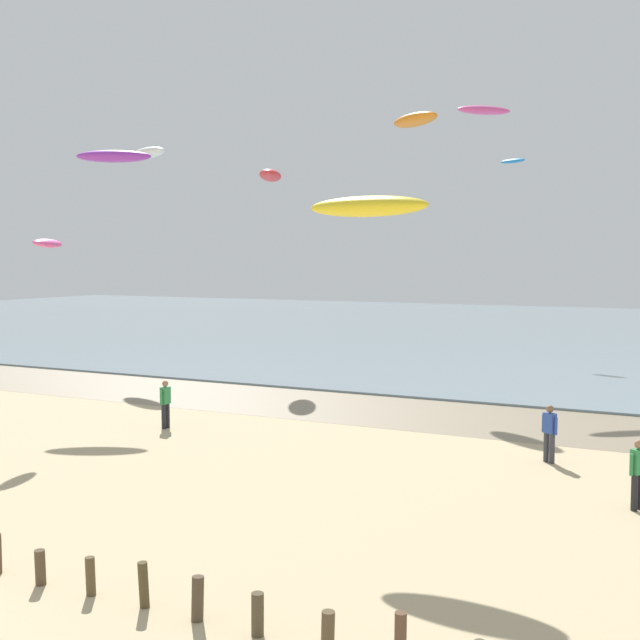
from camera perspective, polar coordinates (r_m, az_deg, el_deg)
wet_sand_strip at (r=32.69m, az=4.13°, el=-6.29°), size 120.00×6.37×0.01m
sea at (r=69.26m, az=16.25°, el=-0.81°), size 160.00×70.00×0.10m
groyne_near at (r=13.98m, az=-5.12°, el=-19.49°), size 16.67×0.34×0.87m
person_mid_beach at (r=29.57m, az=-10.72°, el=-5.69°), size 0.23×0.57×1.71m
person_by_waterline at (r=21.24m, az=21.30°, el=-9.86°), size 0.39×0.49×1.71m
person_right_flank at (r=25.20m, az=15.70°, el=-7.51°), size 0.50×0.37×1.71m
kite_aloft_2 at (r=46.74m, az=-11.88°, el=11.33°), size 3.64×2.62×0.58m
kite_aloft_4 at (r=43.42m, az=-3.49°, el=10.03°), size 2.64×3.68×0.65m
kite_aloft_5 at (r=39.85m, az=6.64°, el=13.69°), size 3.42×3.02×0.68m
kite_aloft_6 at (r=29.79m, az=-18.45°, el=5.10°), size 1.18×1.96×0.41m
kite_aloft_7 at (r=20.75m, az=3.35°, el=7.91°), size 3.34×1.28×0.55m
kite_aloft_8 at (r=42.51m, az=11.35°, el=14.15°), size 2.75×2.52×0.58m
kite_aloft_9 at (r=36.96m, az=-14.18°, el=11.01°), size 3.35×2.39×0.56m
kite_aloft_10 at (r=54.83m, az=13.28°, el=10.74°), size 1.92×1.23×0.41m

